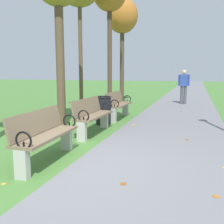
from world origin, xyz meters
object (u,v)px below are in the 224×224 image
object	(u,v)px
park_bench_1	(44,135)
park_bench_3	(118,104)
park_bench_2	(92,115)
tree_5	(122,18)
pedestrian_walking	(184,85)
trash_bin	(103,110)

from	to	relation	value
park_bench_1	park_bench_3	distance (m)	4.45
park_bench_2	tree_5	world-z (taller)	tree_5
tree_5	pedestrian_walking	distance (m)	4.32
tree_5	trash_bin	distance (m)	6.39
trash_bin	tree_5	bearing A→B (deg)	99.80
trash_bin	pedestrian_walking	bearing A→B (deg)	70.49
park_bench_1	park_bench_2	xyz separation A→B (m)	(-0.00, 2.16, 0.00)
park_bench_3	trash_bin	size ratio (longest dim) A/B	1.91
park_bench_2	park_bench_3	bearing A→B (deg)	90.00
park_bench_1	park_bench_2	size ratio (longest dim) A/B	1.01
tree_5	trash_bin	bearing A→B (deg)	-80.20
park_bench_2	tree_5	distance (m)	7.43
park_bench_2	park_bench_3	world-z (taller)	same
park_bench_2	trash_bin	bearing A→B (deg)	96.76
park_bench_1	park_bench_3	xyz separation A→B (m)	(-0.00, 4.45, 0.00)
park_bench_1	tree_5	xyz separation A→B (m)	(-1.04, 8.58, 3.58)
park_bench_1	park_bench_2	distance (m)	2.16
park_bench_3	tree_5	xyz separation A→B (m)	(-1.04, 4.13, 3.58)
park_bench_2	pedestrian_walking	distance (m)	7.21
park_bench_1	pedestrian_walking	world-z (taller)	pedestrian_walking
park_bench_1	park_bench_2	bearing A→B (deg)	90.00
trash_bin	park_bench_3	bearing A→B (deg)	81.97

